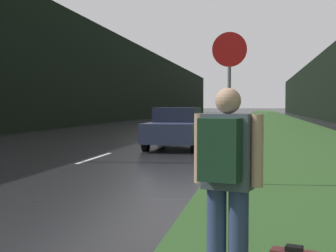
# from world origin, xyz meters

# --- Properties ---
(grass_verge) EXTENTS (6.00, 240.00, 0.02)m
(grass_verge) POSITION_xyz_m (6.76, 40.00, 0.01)
(grass_verge) COLOR #2D5123
(grass_verge) RESTS_ON ground_plane
(lane_stripe_c) EXTENTS (0.12, 3.00, 0.01)m
(lane_stripe_c) POSITION_xyz_m (0.00, 13.44, 0.00)
(lane_stripe_c) COLOR silver
(lane_stripe_c) RESTS_ON ground_plane
(lane_stripe_d) EXTENTS (0.12, 3.00, 0.01)m
(lane_stripe_d) POSITION_xyz_m (0.00, 20.44, 0.00)
(lane_stripe_d) COLOR silver
(lane_stripe_d) RESTS_ON ground_plane
(lane_stripe_e) EXTENTS (0.12, 3.00, 0.01)m
(lane_stripe_e) POSITION_xyz_m (0.00, 27.44, 0.00)
(lane_stripe_e) COLOR silver
(lane_stripe_e) RESTS_ON ground_plane
(treeline_far_side) EXTENTS (2.00, 140.00, 8.69)m
(treeline_far_side) POSITION_xyz_m (-9.76, 50.00, 4.34)
(treeline_far_side) COLOR black
(treeline_far_side) RESTS_ON ground_plane
(treeline_near_side) EXTENTS (2.00, 140.00, 7.46)m
(treeline_near_side) POSITION_xyz_m (12.76, 50.00, 3.73)
(treeline_near_side) COLOR black
(treeline_near_side) RESTS_ON ground_plane
(stop_sign) EXTENTS (0.69, 0.07, 3.06)m
(stop_sign) POSITION_xyz_m (4.30, 9.31, 1.87)
(stop_sign) COLOR slate
(stop_sign) RESTS_ON ground_plane
(hitchhiker_with_backpack) EXTENTS (0.59, 0.49, 1.74)m
(hitchhiker_with_backpack) POSITION_xyz_m (4.59, 3.84, 1.00)
(hitchhiker_with_backpack) COLOR navy
(hitchhiker_with_backpack) RESTS_ON ground_plane
(car_passing_near) EXTENTS (1.92, 4.50, 1.53)m
(car_passing_near) POSITION_xyz_m (1.88, 17.24, 0.76)
(car_passing_near) COLOR #2D3856
(car_passing_near) RESTS_ON ground_plane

